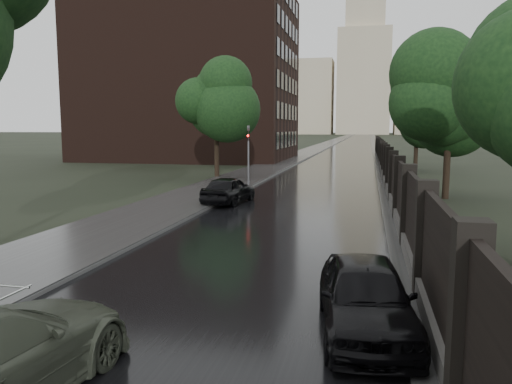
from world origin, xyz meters
name	(u,v)px	position (x,y,z in m)	size (l,w,h in m)	color
ground	(142,381)	(0.00, 0.00, 0.00)	(800.00, 800.00, 0.00)	black
road	(359,138)	(0.00, 190.00, 0.01)	(8.00, 420.00, 0.02)	black
sidewalk_left	(343,138)	(-6.00, 190.00, 0.08)	(4.00, 420.00, 0.16)	#2D2D2D
verge_right	(374,138)	(5.50, 190.00, 0.04)	(3.00, 420.00, 0.08)	#2D2D2D
fence_right	(385,166)	(4.60, 32.01, 1.01)	(0.45, 75.72, 2.70)	#383533
tree_left_far	(216,109)	(-8.00, 30.00, 5.24)	(4.25, 4.25, 7.39)	black
tree_right_b	(450,107)	(7.50, 22.00, 4.95)	(4.08, 4.08, 7.01)	black
tree_right_c	(417,115)	(7.50, 40.00, 4.95)	(4.08, 4.08, 7.01)	black
traffic_light	(248,150)	(-4.30, 24.99, 2.40)	(0.16, 0.32, 4.00)	#59595E
brick_building	(190,77)	(-18.00, 52.00, 10.00)	(24.00, 18.00, 20.00)	black
stalinist_tower	(364,69)	(0.00, 300.00, 38.38)	(92.00, 30.00, 159.00)	tan
hatchback_left	(229,190)	(-3.60, 17.72, 0.71)	(1.68, 4.17, 1.42)	black
car_right_near	(366,296)	(3.31, 2.61, 0.71)	(1.68, 4.16, 1.42)	black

